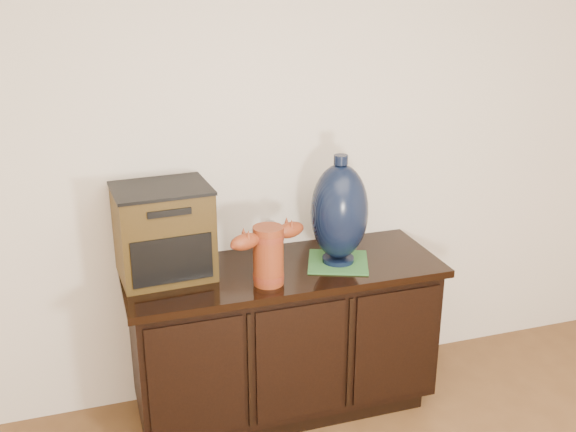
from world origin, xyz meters
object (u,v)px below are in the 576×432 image
object	(u,v)px
tv_radio	(164,232)
lamp_base	(339,212)
spray_can	(270,237)
terracotta_vessel	(268,252)
sideboard	(284,337)

from	to	relation	value
tv_radio	lamp_base	distance (m)	0.79
tv_radio	spray_can	distance (m)	0.55
terracotta_vessel	tv_radio	world-z (taller)	tv_radio
spray_can	tv_radio	bearing A→B (deg)	-167.20
tv_radio	lamp_base	size ratio (longest dim) A/B	0.84
terracotta_vessel	lamp_base	size ratio (longest dim) A/B	0.73
tv_radio	spray_can	xyz separation A→B (m)	(0.52, 0.12, -0.13)
sideboard	lamp_base	bearing A→B (deg)	-6.72
sideboard	terracotta_vessel	distance (m)	0.55
lamp_base	spray_can	bearing A→B (deg)	138.62
sideboard	lamp_base	xyz separation A→B (m)	(0.26, -0.03, 0.62)
terracotta_vessel	spray_can	bearing A→B (deg)	54.93
tv_radio	lamp_base	bearing A→B (deg)	-11.87
terracotta_vessel	lamp_base	distance (m)	0.40
terracotta_vessel	tv_radio	size ratio (longest dim) A/B	0.86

